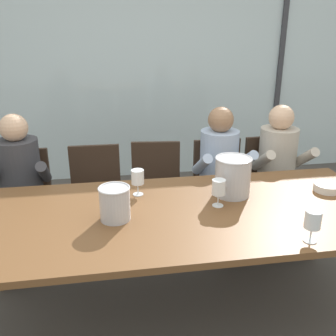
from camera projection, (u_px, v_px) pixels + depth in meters
The scene contains 19 objects.
ground at pixel (157, 235), 3.47m from camera, with size 14.00×14.00×0.00m, color #4C4742.
window_glass_panel at pixel (138, 71), 4.45m from camera, with size 7.83×0.03×2.60m, color silver.
window_mullion_right at pixel (280, 69), 4.69m from camera, with size 0.06×0.06×2.60m, color #38383D.
hillside_vineyard at pixel (125, 79), 7.61m from camera, with size 13.83×2.40×1.57m, color #568942.
dining_table at pixel (177, 220), 2.30m from camera, with size 2.63×1.08×0.75m.
chair_near_curtain at pixel (23, 196), 3.06m from camera, with size 0.46×0.46×0.87m.
chair_left_of_center at pixel (96, 191), 3.16m from camera, with size 0.45×0.45×0.87m.
chair_center at pixel (156, 186), 3.25m from camera, with size 0.49×0.49×0.87m.
chair_right_of_center at pixel (219, 183), 3.32m from camera, with size 0.45×0.45×0.87m.
chair_near_window_right at pixel (270, 178), 3.41m from camera, with size 0.46×0.46×0.87m.
person_charcoal_jacket at pixel (20, 182), 2.90m from camera, with size 0.48×0.62×1.19m.
person_pale_blue_shirt at pixel (222, 170), 3.14m from camera, with size 0.48×0.63×1.19m.
person_beige_jumper at pixel (281, 166), 3.21m from camera, with size 0.47×0.62×1.19m.
ice_bucket_primary at pixel (115, 203), 2.15m from camera, with size 0.18×0.18×0.20m.
ice_bucket_secondary at pixel (233, 176), 2.46m from camera, with size 0.24×0.24×0.26m.
tasting_bowl at pixel (327, 187), 2.56m from camera, with size 0.18×0.18×0.05m, color silver.
wine_glass_by_left_taster at pixel (138, 177), 2.46m from camera, with size 0.08×0.08×0.17m.
wine_glass_near_bucket at pixel (313, 220), 1.92m from camera, with size 0.08×0.08×0.17m.
wine_glass_center_pour at pixel (219, 188), 2.31m from camera, with size 0.08×0.08×0.17m.
Camera 1 is at (-0.38, -2.00, 1.80)m, focal length 40.41 mm.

